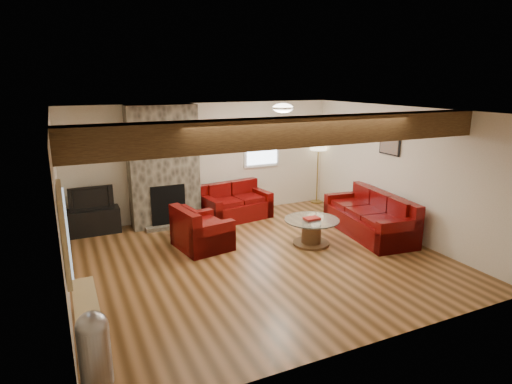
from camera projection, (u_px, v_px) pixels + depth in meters
room at (260, 188)px, 7.00m from camera, size 8.00×8.00×8.00m
oak_beam at (301, 131)px, 5.64m from camera, size 6.00×0.36×0.38m
chimney_breast at (164, 168)px, 8.78m from camera, size 1.40×0.67×2.50m
back_window at (262, 143)px, 9.86m from camera, size 0.90×0.08×1.10m
hatch_window at (65, 231)px, 4.43m from camera, size 0.08×1.00×0.90m
ceiling_dome at (283, 110)px, 7.86m from camera, size 0.40×0.40×0.18m
artwork_back at (212, 140)px, 9.33m from camera, size 0.42×0.06×0.52m
artwork_right at (389, 144)px, 8.36m from camera, size 0.06×0.55×0.42m
sofa_three at (369, 214)px, 8.41m from camera, size 1.14×2.21×0.82m
loveseat at (236, 201)px, 9.38m from camera, size 1.56×1.04×0.77m
armchair_red at (202, 227)px, 7.73m from camera, size 0.99×1.09×0.78m
coffee_table at (311, 232)px, 7.90m from camera, size 1.01×1.01×0.53m
tv_cabinet at (93, 221)px, 8.47m from camera, size 1.02×0.41×0.51m
television at (91, 197)px, 8.34m from camera, size 0.83×0.11×0.48m
floor_lamp at (318, 148)px, 10.36m from camera, size 0.41×0.41×1.61m
pine_bench at (87, 314)px, 5.18m from camera, size 0.27×1.16×0.43m
pedal_bin at (94, 348)px, 4.22m from camera, size 0.37×0.37×0.79m
coal_bucket at (181, 228)px, 8.39m from camera, size 0.32×0.32×0.30m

